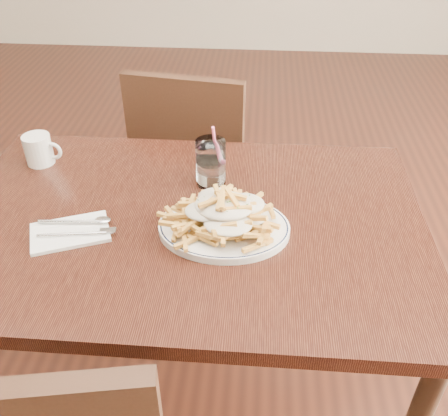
# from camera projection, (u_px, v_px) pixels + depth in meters

# --- Properties ---
(floor) EXTENTS (7.00, 7.00, 0.00)m
(floor) POSITION_uv_depth(u_px,v_px,m) (196.00, 392.00, 1.70)
(floor) COLOR black
(floor) RESTS_ON ground
(table) EXTENTS (1.20, 0.80, 0.75)m
(table) POSITION_uv_depth(u_px,v_px,m) (187.00, 241.00, 1.30)
(table) COLOR black
(table) RESTS_ON ground
(chair_far) EXTENTS (0.47, 0.47, 0.90)m
(chair_far) POSITION_uv_depth(u_px,v_px,m) (194.00, 165.00, 1.92)
(chair_far) COLOR black
(chair_far) RESTS_ON ground
(fries_plate) EXTENTS (0.39, 0.37, 0.02)m
(fries_plate) POSITION_uv_depth(u_px,v_px,m) (224.00, 228.00, 1.20)
(fries_plate) COLOR white
(fries_plate) RESTS_ON table
(loaded_fries) EXTENTS (0.30, 0.25, 0.08)m
(loaded_fries) POSITION_uv_depth(u_px,v_px,m) (224.00, 210.00, 1.17)
(loaded_fries) COLOR gold
(loaded_fries) RESTS_ON fries_plate
(napkin) EXTENTS (0.21, 0.18, 0.01)m
(napkin) POSITION_uv_depth(u_px,v_px,m) (70.00, 232.00, 1.20)
(napkin) COLOR white
(napkin) RESTS_ON table
(cutlery) EXTENTS (0.21, 0.09, 0.01)m
(cutlery) POSITION_uv_depth(u_px,v_px,m) (70.00, 228.00, 1.20)
(cutlery) COLOR silver
(cutlery) RESTS_ON napkin
(water_glass) EXTENTS (0.08, 0.08, 0.18)m
(water_glass) POSITION_uv_depth(u_px,v_px,m) (211.00, 165.00, 1.35)
(water_glass) COLOR white
(water_glass) RESTS_ON table
(coffee_mug) EXTENTS (0.11, 0.08, 0.09)m
(coffee_mug) POSITION_uv_depth(u_px,v_px,m) (39.00, 150.00, 1.44)
(coffee_mug) COLOR white
(coffee_mug) RESTS_ON table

